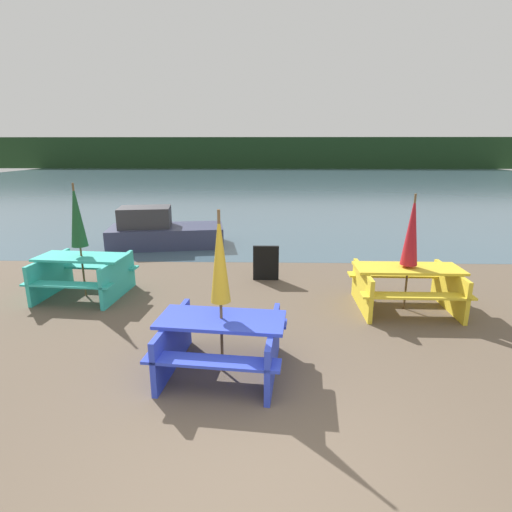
# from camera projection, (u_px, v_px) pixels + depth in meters

# --- Properties ---
(ground_plane) EXTENTS (60.00, 60.00, 0.00)m
(ground_plane) POSITION_uv_depth(u_px,v_px,m) (262.00, 500.00, 3.25)
(ground_plane) COLOR brown
(water) EXTENTS (60.00, 50.00, 0.00)m
(water) POSITION_uv_depth(u_px,v_px,m) (266.00, 181.00, 34.03)
(water) COLOR #425B6B
(water) RESTS_ON ground_plane
(far_treeline) EXTENTS (80.00, 1.60, 4.00)m
(far_treeline) POSITION_uv_depth(u_px,v_px,m) (266.00, 153.00, 52.78)
(far_treeline) COLOR #193319
(far_treeline) RESTS_ON water
(picnic_table_blue) EXTENTS (1.71, 1.54, 0.73)m
(picnic_table_blue) POSITION_uv_depth(u_px,v_px,m) (222.00, 339.00, 5.03)
(picnic_table_blue) COLOR blue
(picnic_table_blue) RESTS_ON ground_plane
(picnic_table_yellow) EXTENTS (1.82, 1.40, 0.77)m
(picnic_table_yellow) POSITION_uv_depth(u_px,v_px,m) (406.00, 284.00, 6.98)
(picnic_table_yellow) COLOR yellow
(picnic_table_yellow) RESTS_ON ground_plane
(picnic_table_teal) EXTENTS (1.76, 1.52, 0.80)m
(picnic_table_teal) POSITION_uv_depth(u_px,v_px,m) (83.00, 272.00, 7.61)
(picnic_table_teal) COLOR #33B7A8
(picnic_table_teal) RESTS_ON ground_plane
(umbrella_darkgreen) EXTENTS (0.30, 0.30, 2.16)m
(umbrella_darkgreen) POSITION_uv_depth(u_px,v_px,m) (77.00, 216.00, 7.32)
(umbrella_darkgreen) COLOR brown
(umbrella_darkgreen) RESTS_ON ground_plane
(umbrella_crimson) EXTENTS (0.29, 0.29, 2.04)m
(umbrella_crimson) POSITION_uv_depth(u_px,v_px,m) (412.00, 230.00, 6.73)
(umbrella_crimson) COLOR brown
(umbrella_crimson) RESTS_ON ground_plane
(umbrella_gold) EXTENTS (0.25, 0.25, 2.09)m
(umbrella_gold) POSITION_uv_depth(u_px,v_px,m) (220.00, 258.00, 4.75)
(umbrella_gold) COLOR brown
(umbrella_gold) RESTS_ON ground_plane
(boat) EXTENTS (3.39, 1.93, 1.14)m
(boat) POSITION_uv_depth(u_px,v_px,m) (162.00, 232.00, 11.51)
(boat) COLOR #333856
(boat) RESTS_ON water
(signboard) EXTENTS (0.55, 0.08, 0.75)m
(signboard) POSITION_uv_depth(u_px,v_px,m) (266.00, 263.00, 8.56)
(signboard) COLOR black
(signboard) RESTS_ON ground_plane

